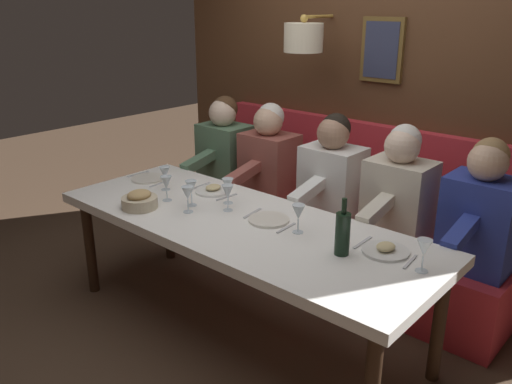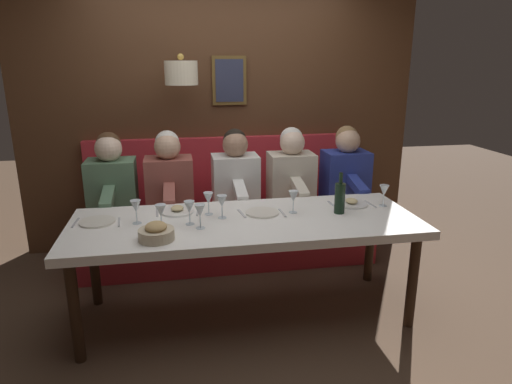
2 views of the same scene
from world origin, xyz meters
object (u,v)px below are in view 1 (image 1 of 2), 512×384
at_px(diner_far, 269,159).
at_px(wine_glass_0, 424,249).
at_px(wine_glass_3, 298,213).
at_px(wine_glass_4, 165,173).
at_px(wine_glass_7, 188,194).
at_px(wine_glass_2, 191,188).
at_px(wine_glass_1, 228,186).
at_px(diner_nearest, 481,211).
at_px(dining_table, 240,230).
at_px(wine_glass_5, 228,192).
at_px(diner_near, 399,191).
at_px(wine_bottle, 343,233).
at_px(diner_middle, 332,175).
at_px(diner_farthest, 224,148).
at_px(bread_bowl, 140,200).
at_px(wine_glass_6, 166,183).

bearing_deg(diner_far, wine_glass_0, -115.71).
xyz_separation_m(wine_glass_3, wine_glass_4, (-0.03, 1.10, 0.00)).
bearing_deg(wine_glass_7, wine_glass_4, 68.07).
bearing_deg(diner_far, wine_glass_2, -171.31).
height_order(wine_glass_0, wine_glass_1, same).
xyz_separation_m(diner_nearest, wine_glass_0, (-0.77, -0.01, 0.04)).
relative_size(dining_table, wine_glass_5, 14.68).
height_order(diner_near, wine_glass_2, diner_near).
xyz_separation_m(diner_nearest, wine_bottle, (-0.86, 0.38, 0.04)).
height_order(diner_near, wine_glass_4, diner_near).
relative_size(diner_middle, wine_glass_1, 4.82).
bearing_deg(wine_glass_2, wine_bottle, -87.55).
bearing_deg(wine_glass_5, diner_near, -40.84).
relative_size(wine_glass_4, wine_glass_5, 1.00).
relative_size(wine_glass_4, wine_bottle, 0.55).
bearing_deg(wine_glass_5, wine_glass_3, -87.48).
distance_m(diner_farthest, bread_bowl, 1.22).
relative_size(dining_table, diner_farthest, 3.04).
height_order(wine_glass_0, wine_glass_4, same).
height_order(diner_nearest, wine_glass_0, diner_nearest).
bearing_deg(wine_glass_7, bread_bowl, 118.56).
relative_size(wine_glass_0, wine_glass_3, 1.00).
xyz_separation_m(wine_glass_1, wine_bottle, (-0.13, -0.93, -0.00)).
distance_m(dining_table, wine_glass_0, 1.09).
bearing_deg(wine_glass_2, wine_glass_6, 103.67).
bearing_deg(diner_near, wine_glass_4, 122.79).
bearing_deg(wine_glass_5, wine_glass_2, 111.48).
xyz_separation_m(wine_glass_4, wine_glass_7, (-0.17, -0.42, 0.00)).
relative_size(wine_glass_0, wine_glass_2, 1.00).
bearing_deg(wine_glass_7, wine_glass_2, 36.42).
bearing_deg(wine_bottle, diner_far, 54.48).
distance_m(wine_glass_1, wine_glass_6, 0.40).
height_order(diner_near, wine_glass_0, diner_near).
relative_size(wine_glass_1, wine_glass_6, 1.00).
height_order(diner_nearest, wine_glass_4, diner_nearest).
bearing_deg(diner_middle, wine_glass_2, 154.57).
xyz_separation_m(diner_nearest, diner_middle, (0.00, 1.02, 0.00)).
bearing_deg(wine_glass_6, diner_near, -49.59).
xyz_separation_m(diner_farthest, bread_bowl, (-1.15, -0.40, -0.03)).
relative_size(diner_far, wine_glass_3, 4.82).
distance_m(diner_nearest, wine_glass_4, 1.98).
xyz_separation_m(wine_glass_0, wine_glass_4, (-0.06, 1.81, 0.00)).
distance_m(diner_middle, bread_bowl, 1.32).
bearing_deg(wine_glass_7, wine_glass_1, -15.78).
bearing_deg(dining_table, wine_glass_6, 97.33).
bearing_deg(wine_glass_2, wine_glass_5, -68.52).
bearing_deg(wine_glass_6, wine_glass_1, -55.46).
height_order(wine_glass_5, wine_glass_6, same).
bearing_deg(diner_near, wine_glass_1, 132.55).
distance_m(dining_table, wine_glass_2, 0.43).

